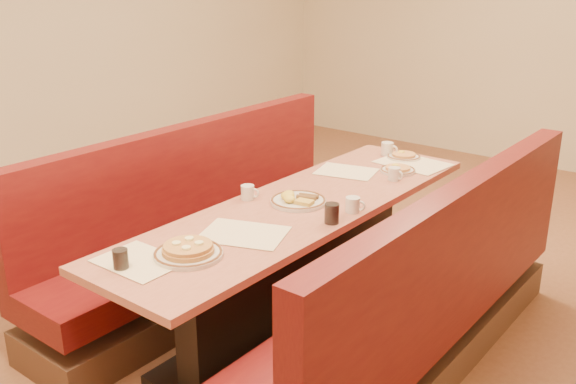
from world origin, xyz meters
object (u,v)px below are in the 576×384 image
Objects in this scene: booth_left at (208,236)px; soda_tumbler_mid at (332,213)px; eggs_plate at (297,200)px; soda_tumbler_near at (121,259)px; coffee_mug_b at (248,192)px; coffee_mug_d at (388,149)px; diner_table at (301,267)px; coffee_mug_c at (395,174)px; coffee_mug_a at (353,205)px; booth_right at (420,310)px; pancake_plate at (188,251)px.

booth_left is 1.11m from soda_tumbler_mid.
eggs_plate is 1.09m from soda_tumbler_near.
coffee_mug_b is 0.98m from soda_tumbler_near.
soda_tumbler_mid is at bearing -80.38° from coffee_mug_d.
coffee_mug_c is at bearing 73.81° from diner_table.
coffee_mug_b is (0.46, -0.13, 0.43)m from booth_left.
soda_tumbler_mid reaches higher than coffee_mug_a.
soda_tumbler_mid is at bearing -164.60° from booth_right.
coffee_mug_d is (0.16, 1.23, 0.00)m from coffee_mug_b.
booth_left and booth_right have the same top height.
eggs_plate is 2.86× the size of coffee_mug_a.
coffee_mug_d is at bearing 61.07° from coffee_mug_b.
eggs_plate is 0.70m from coffee_mug_c.
coffee_mug_b is 1.24m from coffee_mug_d.
booth_right is 1.10m from coffee_mug_b.
booth_left is 1.33m from soda_tumbler_near.
soda_tumbler_near reaches higher than coffee_mug_d.
coffee_mug_b is 0.55m from soda_tumbler_mid.
booth_left is 1.10m from coffee_mug_a.
booth_left is 1.00× the size of booth_right.
eggs_plate is 2.96× the size of coffee_mug_b.
diner_table is 24.42× the size of coffee_mug_c.
soda_tumbler_near reaches higher than pancake_plate.
soda_tumbler_near is (-0.10, -1.09, 0.03)m from eggs_plate.
coffee_mug_a reaches higher than eggs_plate.
coffee_mug_d reaches higher than diner_table.
soda_tumbler_mid is (-0.45, -0.12, 0.44)m from booth_right.
eggs_plate is 0.33m from soda_tumbler_mid.
diner_table is 0.80m from coffee_mug_c.
booth_right is at bearing 0.00° from booth_left.
soda_tumbler_near is (-0.13, -0.26, 0.02)m from pancake_plate.
coffee_mug_a reaches higher than diner_table.
booth_right is 27.71× the size of soda_tumbler_near.
booth_right is 23.73× the size of coffee_mug_a.
coffee_mug_a is (-0.45, 0.07, 0.43)m from booth_right.
soda_tumbler_near reaches higher than coffee_mug_a.
eggs_plate is at bearing -179.44° from booth_right.
booth_right is (1.46, 0.00, 0.00)m from booth_left.
eggs_plate is at bearing -162.78° from diner_table.
coffee_mug_a is 1.03× the size of coffee_mug_c.
soda_tumbler_mid is at bearing 68.92° from pancake_plate.
booth_left is at bearing 179.40° from eggs_plate.
soda_tumbler_near is (-0.86, -1.10, 0.43)m from booth_right.
coffee_mug_c is 1.79m from soda_tumbler_near.
booth_left is 23.73× the size of coffee_mug_a.
diner_table is 0.51m from coffee_mug_a.
pancake_plate is at bearing -111.08° from soda_tumbler_mid.
booth_left reaches higher than coffee_mug_c.
soda_tumbler_near is at bearing -128.02° from booth_right.
eggs_plate is (-0.76, -0.01, 0.41)m from booth_right.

